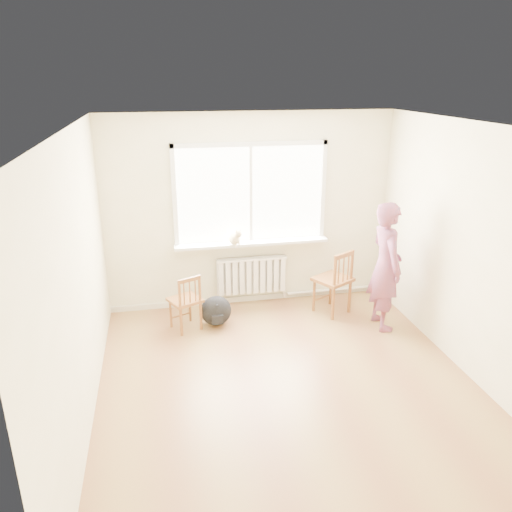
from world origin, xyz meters
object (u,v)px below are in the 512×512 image
chair_left (187,302)px  backpack (216,311)px  chair_right (335,282)px  person (386,266)px  cat (235,238)px

chair_left → backpack: (0.38, 0.06, -0.18)m
chair_right → person: person is taller
chair_left → cat: size_ratio=2.17×
person → backpack: person is taller
chair_right → backpack: (-1.66, -0.03, -0.26)m
chair_left → person: 2.59m
chair_left → cat: bearing=-168.4°
chair_left → chair_right: (2.04, 0.09, 0.08)m
chair_left → person: bearing=146.6°
cat → chair_left: bearing=-163.3°
cat → person: bearing=-46.6°
chair_right → person: bearing=106.0°
person → cat: person is taller
chair_left → person: person is taller
person → cat: 2.03m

